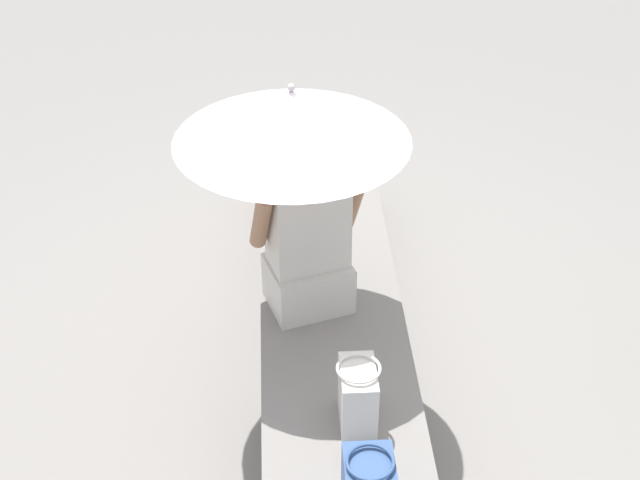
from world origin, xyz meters
name	(u,v)px	position (x,y,z in m)	size (l,w,h in m)	color
ground_plane	(331,379)	(0.00, 0.00, 0.00)	(14.00, 14.00, 0.00)	gray
stone_bench	(331,344)	(0.00, 0.00, 0.21)	(3.06, 0.62, 0.43)	gray
person_seated	(308,230)	(0.04, 0.10, 0.82)	(0.37, 0.51, 0.90)	beige
parasol	(292,116)	(0.02, 0.16, 1.36)	(0.94, 0.94, 1.07)	#B7B7BC
tote_bag_canvas	(358,396)	(-0.69, -0.05, 0.56)	(0.22, 0.17, 0.28)	silver
magazine	(317,237)	(0.54, 0.03, 0.44)	(0.28, 0.20, 0.01)	#EAE04C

